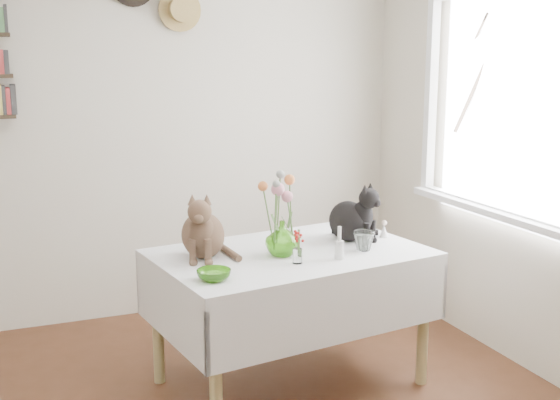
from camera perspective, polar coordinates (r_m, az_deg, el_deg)
name	(u,v)px	position (r m, az deg, el deg)	size (l,w,h in m)	color
room	(213,198)	(2.56, -5.49, 0.15)	(4.08, 4.58, 2.58)	#57311D
window	(506,121)	(4.19, 17.86, 6.14)	(0.12, 1.52, 1.32)	white
dining_table	(290,285)	(3.76, 0.85, -6.90)	(1.51, 1.09, 0.75)	white
tabby_cat	(203,223)	(3.59, -6.31, -1.86)	(0.24, 0.30, 0.36)	brown
black_cat	(349,210)	(3.91, 5.60, -0.85)	(0.23, 0.29, 0.34)	black
flower_vase	(282,238)	(3.61, 0.17, -3.13)	(0.18, 0.18, 0.18)	#82D542
green_bowl	(214,275)	(3.26, -5.40, -6.08)	(0.16, 0.16, 0.05)	#82D542
drinking_glass	(364,241)	(3.74, 6.81, -3.30)	(0.11, 0.11, 0.11)	white
candlestick	(339,248)	(3.57, 4.84, -3.91)	(0.05, 0.05, 0.17)	white
berry_jar	(297,247)	(3.48, 1.42, -3.82)	(0.05, 0.05, 0.19)	white
porcelain_figurine	(384,230)	(4.03, 8.45, -2.42)	(0.05, 0.05, 0.10)	white
flower_bouquet	(281,190)	(3.57, 0.06, 0.80)	(0.17, 0.12, 0.39)	#4C7233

